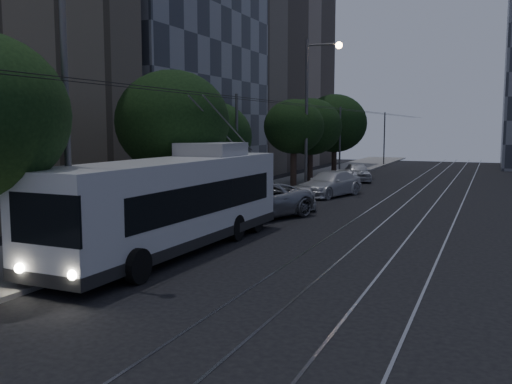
{
  "coord_description": "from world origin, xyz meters",
  "views": [
    {
      "loc": [
        6.33,
        -15.31,
        4.45
      ],
      "look_at": [
        -1.64,
        3.68,
        2.06
      ],
      "focal_mm": 40.0,
      "sensor_mm": 36.0,
      "label": 1
    }
  ],
  "objects_px": {
    "streetlamp_near": "(76,65)",
    "streetlamp_far": "(313,101)",
    "car_white_c": "(347,179)",
    "car_white_b": "(330,184)",
    "pickup_silver": "(252,201)",
    "car_white_d": "(357,172)",
    "car_white_a": "(302,197)",
    "trolleybus": "(174,203)"
  },
  "relations": [
    {
      "from": "pickup_silver",
      "to": "car_white_c",
      "type": "relative_size",
      "value": 1.67
    },
    {
      "from": "streetlamp_near",
      "to": "streetlamp_far",
      "type": "relative_size",
      "value": 1.03
    },
    {
      "from": "trolleybus",
      "to": "streetlamp_near",
      "type": "height_order",
      "value": "streetlamp_near"
    },
    {
      "from": "streetlamp_far",
      "to": "car_white_d",
      "type": "bearing_deg",
      "value": 84.57
    },
    {
      "from": "car_white_b",
      "to": "trolleybus",
      "type": "bearing_deg",
      "value": -75.55
    },
    {
      "from": "car_white_c",
      "to": "streetlamp_far",
      "type": "xyz_separation_m",
      "value": [
        -1.36,
        -4.13,
        5.42
      ]
    },
    {
      "from": "car_white_a",
      "to": "car_white_d",
      "type": "relative_size",
      "value": 0.84
    },
    {
      "from": "streetlamp_near",
      "to": "streetlamp_far",
      "type": "distance_m",
      "value": 22.73
    },
    {
      "from": "car_white_c",
      "to": "streetlamp_far",
      "type": "height_order",
      "value": "streetlamp_far"
    },
    {
      "from": "car_white_a",
      "to": "streetlamp_near",
      "type": "distance_m",
      "value": 16.99
    },
    {
      "from": "pickup_silver",
      "to": "car_white_d",
      "type": "distance_m",
      "value": 20.72
    },
    {
      "from": "car_white_c",
      "to": "car_white_d",
      "type": "relative_size",
      "value": 0.85
    },
    {
      "from": "car_white_b",
      "to": "car_white_d",
      "type": "xyz_separation_m",
      "value": [
        -0.56,
        10.44,
        -0.03
      ]
    },
    {
      "from": "trolleybus",
      "to": "pickup_silver",
      "type": "distance_m",
      "value": 7.6
    },
    {
      "from": "trolleybus",
      "to": "pickup_silver",
      "type": "relative_size",
      "value": 2.01
    },
    {
      "from": "pickup_silver",
      "to": "car_white_a",
      "type": "height_order",
      "value": "pickup_silver"
    },
    {
      "from": "streetlamp_far",
      "to": "trolleybus",
      "type": "bearing_deg",
      "value": -87.9
    },
    {
      "from": "car_white_a",
      "to": "streetlamp_far",
      "type": "relative_size",
      "value": 0.37
    },
    {
      "from": "streetlamp_near",
      "to": "car_white_b",
      "type": "bearing_deg",
      "value": 85.96
    },
    {
      "from": "trolleybus",
      "to": "car_white_d",
      "type": "bearing_deg",
      "value": 91.3
    },
    {
      "from": "car_white_c",
      "to": "streetlamp_far",
      "type": "bearing_deg",
      "value": -128.62
    },
    {
      "from": "car_white_d",
      "to": "trolleybus",
      "type": "bearing_deg",
      "value": -111.13
    },
    {
      "from": "car_white_a",
      "to": "streetlamp_far",
      "type": "height_order",
      "value": "streetlamp_far"
    },
    {
      "from": "car_white_b",
      "to": "pickup_silver",
      "type": "bearing_deg",
      "value": -78.49
    },
    {
      "from": "pickup_silver",
      "to": "streetlamp_near",
      "type": "relative_size",
      "value": 0.62
    },
    {
      "from": "trolleybus",
      "to": "streetlamp_near",
      "type": "distance_m",
      "value": 6.03
    },
    {
      "from": "streetlamp_far",
      "to": "streetlamp_near",
      "type": "bearing_deg",
      "value": -90.19
    },
    {
      "from": "trolleybus",
      "to": "car_white_d",
      "type": "xyz_separation_m",
      "value": [
        0.22,
        28.26,
        -0.99
      ]
    },
    {
      "from": "pickup_silver",
      "to": "streetlamp_near",
      "type": "bearing_deg",
      "value": -70.07
    },
    {
      "from": "streetlamp_near",
      "to": "car_white_d",
      "type": "bearing_deg",
      "value": 88.25
    },
    {
      "from": "car_white_a",
      "to": "trolleybus",
      "type": "bearing_deg",
      "value": -112.97
    },
    {
      "from": "car_white_c",
      "to": "car_white_d",
      "type": "bearing_deg",
      "value": 74.3
    },
    {
      "from": "pickup_silver",
      "to": "streetlamp_near",
      "type": "distance_m",
      "value": 12.73
    },
    {
      "from": "car_white_b",
      "to": "streetlamp_far",
      "type": "xyz_separation_m",
      "value": [
        -1.46,
        0.91,
        5.26
      ]
    },
    {
      "from": "streetlamp_near",
      "to": "streetlamp_far",
      "type": "xyz_separation_m",
      "value": [
        0.08,
        22.73,
        -0.15
      ]
    },
    {
      "from": "trolleybus",
      "to": "streetlamp_far",
      "type": "height_order",
      "value": "streetlamp_far"
    },
    {
      "from": "car_white_b",
      "to": "streetlamp_far",
      "type": "distance_m",
      "value": 5.54
    },
    {
      "from": "car_white_d",
      "to": "car_white_c",
      "type": "bearing_deg",
      "value": -105.95
    },
    {
      "from": "pickup_silver",
      "to": "car_white_b",
      "type": "bearing_deg",
      "value": 107.28
    },
    {
      "from": "car_white_a",
      "to": "car_white_c",
      "type": "distance_m",
      "value": 10.88
    },
    {
      "from": "trolleybus",
      "to": "streetlamp_near",
      "type": "xyz_separation_m",
      "value": [
        -0.76,
        -4.0,
        4.45
      ]
    },
    {
      "from": "car_white_d",
      "to": "streetlamp_far",
      "type": "relative_size",
      "value": 0.44
    }
  ]
}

